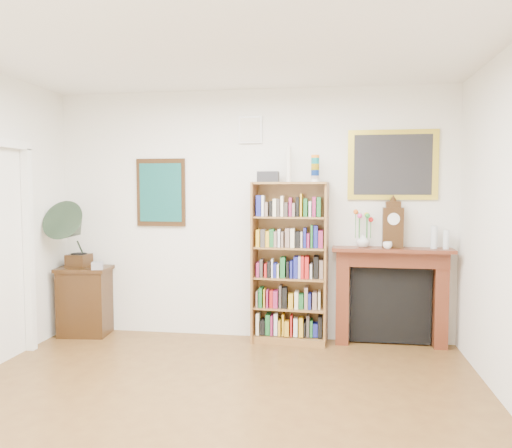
{
  "coord_description": "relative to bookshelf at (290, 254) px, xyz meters",
  "views": [
    {
      "loc": [
        0.9,
        -3.07,
        1.69
      ],
      "look_at": [
        0.2,
        1.6,
        1.36
      ],
      "focal_mm": 35.0,
      "sensor_mm": 36.0,
      "label": 1
    }
  ],
  "objects": [
    {
      "name": "teal_poster",
      "position": [
        -1.51,
        0.14,
        0.66
      ],
      "size": [
        0.58,
        0.04,
        0.78
      ],
      "color": "black",
      "rests_on": "back_wall"
    },
    {
      "name": "mantel_clock",
      "position": [
        1.09,
        0.05,
        0.32
      ],
      "size": [
        0.22,
        0.13,
        0.5
      ],
      "rotation": [
        0.0,
        0.0,
        -0.02
      ],
      "color": "black",
      "rests_on": "fireplace"
    },
    {
      "name": "room",
      "position": [
        -0.46,
        -2.33,
        0.41
      ],
      "size": [
        4.51,
        5.01,
        2.81
      ],
      "color": "brown",
      "rests_on": "ground"
    },
    {
      "name": "small_picture",
      "position": [
        -0.46,
        0.14,
        1.36
      ],
      "size": [
        0.26,
        0.04,
        0.3
      ],
      "color": "white",
      "rests_on": "back_wall"
    },
    {
      "name": "gilt_painting",
      "position": [
        1.09,
        0.14,
        0.96
      ],
      "size": [
        0.95,
        0.04,
        0.75
      ],
      "color": "gold",
      "rests_on": "back_wall"
    },
    {
      "name": "bottle_left",
      "position": [
        1.52,
        0.04,
        0.2
      ],
      "size": [
        0.07,
        0.07,
        0.24
      ],
      "primitive_type": "cylinder",
      "color": "silver",
      "rests_on": "fireplace"
    },
    {
      "name": "bookshelf",
      "position": [
        0.0,
        0.0,
        0.0
      ],
      "size": [
        0.83,
        0.35,
        2.03
      ],
      "rotation": [
        0.0,
        0.0,
        -0.08
      ],
      "color": "brown",
      "rests_on": "floor"
    },
    {
      "name": "cd_stack",
      "position": [
        -2.15,
        -0.19,
        -0.15
      ],
      "size": [
        0.16,
        0.16,
        0.08
      ],
      "primitive_type": "cube",
      "rotation": [
        0.0,
        0.0,
        0.38
      ],
      "color": "#AAAAB6",
      "rests_on": "side_cabinet"
    },
    {
      "name": "side_cabinet",
      "position": [
        -2.37,
        -0.07,
        -0.59
      ],
      "size": [
        0.62,
        0.48,
        0.79
      ],
      "primitive_type": "cube",
      "rotation": [
        0.0,
        0.0,
        0.1
      ],
      "color": "black",
      "rests_on": "floor"
    },
    {
      "name": "bottle_right",
      "position": [
        1.63,
        0.01,
        0.18
      ],
      "size": [
        0.06,
        0.06,
        0.2
      ],
      "primitive_type": "cylinder",
      "color": "silver",
      "rests_on": "fireplace"
    },
    {
      "name": "teacup",
      "position": [
        1.03,
        -0.07,
        0.12
      ],
      "size": [
        0.12,
        0.12,
        0.07
      ],
      "primitive_type": "imported",
      "rotation": [
        0.0,
        0.0,
        0.35
      ],
      "color": "silver",
      "rests_on": "fireplace"
    },
    {
      "name": "flower_vase",
      "position": [
        0.78,
        0.04,
        0.15
      ],
      "size": [
        0.16,
        0.16,
        0.15
      ],
      "primitive_type": "imported",
      "rotation": [
        0.0,
        0.0,
        0.1
      ],
      "color": "silver",
      "rests_on": "fireplace"
    },
    {
      "name": "gramophone",
      "position": [
        -2.45,
        -0.16,
        0.24
      ],
      "size": [
        0.49,
        0.6,
        0.77
      ],
      "rotation": [
        0.0,
        0.0,
        -0.04
      ],
      "color": "black",
      "rests_on": "side_cabinet"
    },
    {
      "name": "fireplace",
      "position": [
        1.09,
        0.07,
        -0.36
      ],
      "size": [
        1.27,
        0.34,
        1.06
      ],
      "rotation": [
        0.0,
        0.0,
        -0.03
      ],
      "color": "#4C2411",
      "rests_on": "floor"
    }
  ]
}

